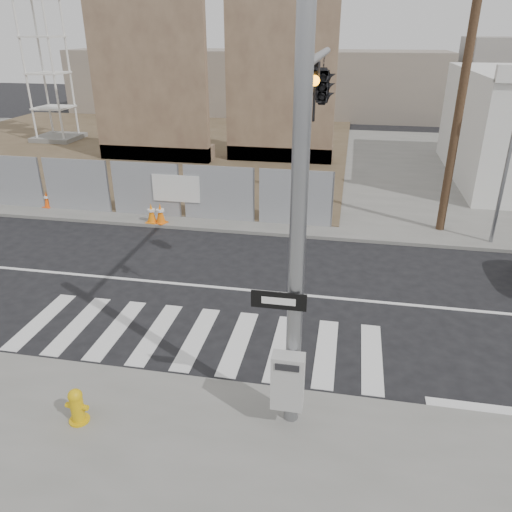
% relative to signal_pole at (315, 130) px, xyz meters
% --- Properties ---
extents(ground, '(100.00, 100.00, 0.00)m').
position_rel_signal_pole_xyz_m(ground, '(-2.49, 2.05, -4.78)').
color(ground, black).
rests_on(ground, ground).
extents(sidewalk_far, '(50.00, 20.00, 0.12)m').
position_rel_signal_pole_xyz_m(sidewalk_far, '(-2.49, 16.05, -4.72)').
color(sidewalk_far, slate).
rests_on(sidewalk_far, ground).
extents(signal_pole, '(0.96, 5.87, 7.00)m').
position_rel_signal_pole_xyz_m(signal_pole, '(0.00, 0.00, 0.00)').
color(signal_pole, gray).
rests_on(signal_pole, sidewalk_near).
extents(far_signal_pole, '(0.16, 0.20, 5.60)m').
position_rel_signal_pole_xyz_m(far_signal_pole, '(5.51, 6.65, -1.30)').
color(far_signal_pole, gray).
rests_on(far_signal_pole, sidewalk_far).
extents(chain_link_fence, '(24.60, 0.04, 2.00)m').
position_rel_signal_pole_xyz_m(chain_link_fence, '(-12.49, 7.05, -3.66)').
color(chain_link_fence, gray).
rests_on(chain_link_fence, sidewalk_far).
extents(concrete_wall_left, '(6.00, 1.30, 8.00)m').
position_rel_signal_pole_xyz_m(concrete_wall_left, '(-9.49, 15.13, -1.40)').
color(concrete_wall_left, brown).
rests_on(concrete_wall_left, sidewalk_far).
extents(concrete_wall_right, '(5.50, 1.30, 8.00)m').
position_rel_signal_pole_xyz_m(concrete_wall_right, '(-2.99, 16.13, -1.40)').
color(concrete_wall_right, brown).
rests_on(concrete_wall_right, sidewalk_far).
extents(utility_pole_right, '(1.60, 0.28, 10.00)m').
position_rel_signal_pole_xyz_m(utility_pole_right, '(4.01, 7.55, 0.42)').
color(utility_pole_right, '#493322').
rests_on(utility_pole_right, sidewalk_far).
extents(fire_hydrant, '(0.43, 0.42, 0.69)m').
position_rel_signal_pole_xyz_m(fire_hydrant, '(-3.74, -3.56, -4.32)').
color(fire_hydrant, gold).
rests_on(fire_hydrant, sidewalk_near).
extents(traffic_cone_b, '(0.38, 0.38, 0.64)m').
position_rel_signal_pole_xyz_m(traffic_cone_b, '(-10.92, 7.12, -4.35)').
color(traffic_cone_b, '#F3500C').
rests_on(traffic_cone_b, sidewalk_far).
extents(traffic_cone_c, '(0.41, 0.41, 0.72)m').
position_rel_signal_pole_xyz_m(traffic_cone_c, '(-6.23, 6.27, -4.31)').
color(traffic_cone_c, orange).
rests_on(traffic_cone_c, sidewalk_far).
extents(traffic_cone_d, '(0.51, 0.51, 0.75)m').
position_rel_signal_pole_xyz_m(traffic_cone_d, '(-5.88, 6.27, -4.30)').
color(traffic_cone_d, orange).
rests_on(traffic_cone_d, sidewalk_far).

